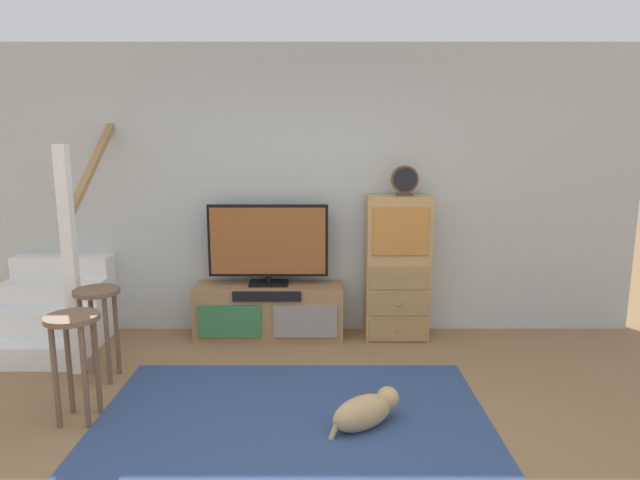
% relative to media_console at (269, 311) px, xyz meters
% --- Properties ---
extents(back_wall, '(6.40, 0.12, 2.70)m').
position_rel_media_console_xyz_m(back_wall, '(0.30, 0.27, 1.10)').
color(back_wall, '#B2B7B2').
rests_on(back_wall, ground_plane).
extents(area_rug, '(2.60, 1.80, 0.01)m').
position_rel_media_console_xyz_m(area_rug, '(0.30, -1.59, -0.24)').
color(area_rug, navy).
rests_on(area_rug, ground_plane).
extents(media_console, '(1.38, 0.38, 0.50)m').
position_rel_media_console_xyz_m(media_console, '(0.00, 0.00, 0.00)').
color(media_console, '#997047').
rests_on(media_console, ground_plane).
extents(television, '(1.11, 0.22, 0.75)m').
position_rel_media_console_xyz_m(television, '(-0.00, 0.02, 0.65)').
color(television, black).
rests_on(television, media_console).
extents(side_cabinet, '(0.58, 0.38, 1.34)m').
position_rel_media_console_xyz_m(side_cabinet, '(1.19, 0.01, 0.42)').
color(side_cabinet, tan).
rests_on(side_cabinet, ground_plane).
extents(desk_clock, '(0.25, 0.08, 0.27)m').
position_rel_media_console_xyz_m(desk_clock, '(1.24, -0.00, 1.22)').
color(desk_clock, '#4C3823').
rests_on(desk_clock, side_cabinet).
extents(staircase, '(1.00, 1.36, 2.20)m').
position_rel_media_console_xyz_m(staircase, '(-1.94, 0.01, 0.12)').
color(staircase, white).
rests_on(staircase, ground_plane).
extents(bar_stool_near, '(0.34, 0.34, 0.73)m').
position_rel_media_console_xyz_m(bar_stool_near, '(-1.11, -1.54, 0.29)').
color(bar_stool_near, brown).
rests_on(bar_stool_near, ground_plane).
extents(bar_stool_far, '(0.34, 0.34, 0.72)m').
position_rel_media_console_xyz_m(bar_stool_far, '(-1.21, -0.92, 0.28)').
color(bar_stool_far, brown).
rests_on(bar_stool_far, ground_plane).
extents(dog, '(0.49, 0.41, 0.23)m').
position_rel_media_console_xyz_m(dog, '(0.77, -1.64, -0.13)').
color(dog, tan).
rests_on(dog, ground_plane).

